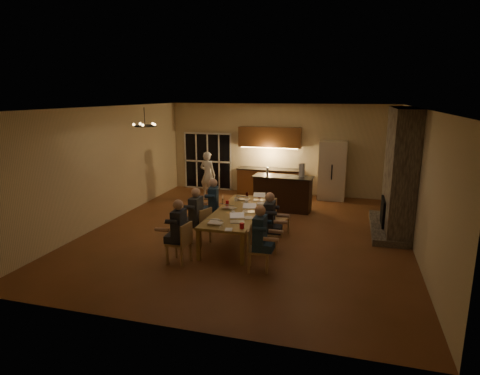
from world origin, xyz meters
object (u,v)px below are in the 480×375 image
Objects in this scene: chair_right_far at (279,218)px; chandelier at (145,126)px; laptop_a at (215,219)px; redcup_far at (260,195)px; dining_table at (239,225)px; can_silver at (232,216)px; person_left_near at (179,231)px; redcup_mid at (227,203)px; chair_right_near at (258,249)px; laptop_d at (249,207)px; laptop_c at (229,204)px; bar_blender at (302,170)px; redcup_near at (242,226)px; plate_near at (248,218)px; can_cola at (247,194)px; bar_bottle at (267,171)px; laptop_b at (237,217)px; laptop_e at (243,196)px; plate_far at (261,204)px; chair_right_mid at (268,233)px; mug_front at (233,213)px; plate_left at (215,220)px; person_right_mid at (269,222)px; mug_back at (236,199)px; chair_left_mid at (200,225)px; standing_person at (208,175)px; chair_left_far at (215,213)px; refrigerator at (332,170)px; person_left_mid at (196,216)px; bar_island at (283,193)px; chair_left_near at (179,243)px; laptop_f at (259,196)px; person_right_near at (260,238)px; mug_mid at (247,203)px; person_left_far at (214,204)px.

chandelier reaches higher than chair_right_far.
redcup_far is at bearing -100.72° from laptop_a.
can_silver is (0.02, -0.65, 0.44)m from dining_table.
person_left_near is 2.07m from redcup_mid.
chair_right_near is 1.69m from laptop_d.
laptop_c is 0.58m from laptop_d.
bar_blender is at bearing -102.16° from laptop_c.
plate_near is at bearing 93.60° from redcup_near.
chandelier reaches higher than chair_right_near.
laptop_c is at bearing -95.46° from can_cola.
person_left_near is at bearing -134.26° from laptop_d.
redcup_far is 1.60m from bar_bottle.
chandelier is 3.35m from laptop_b.
chair_right_far is 1.19m from laptop_e.
chair_right_far is at bearing -11.06° from plate_far.
plate_near is at bearing 75.80° from chair_right_mid.
bar_blender is at bearing 70.47° from mug_front.
can_cola is 1.61m from bar_bottle.
plate_left is at bearing 104.34° from laptop_c.
laptop_b is (-0.63, -0.33, 0.42)m from chair_right_mid.
person_left_near is 1.00× the size of person_right_mid.
mug_back is 1.56m from plate_near.
standing_person reaches higher than chair_left_mid.
redcup_near is at bearing -89.12° from plate_far.
chair_left_far and chair_right_mid have the same top height.
mug_back is 0.83× the size of can_cola.
refrigerator is 20.00× the size of mug_back.
can_cola is (-1.00, 1.95, 0.37)m from chair_right_mid.
person_left_near is 4.31× the size of laptop_c.
person_left_mid is 5.94× the size of plate_left.
person_left_mid is 0.72m from plate_left.
laptop_b is at bearing -92.47° from bar_island.
person_right_mid is 11.50× the size of can_cola.
chair_left_near reaches higher than plate_near.
bar_bottle is at bearing -175.88° from chair_left_mid.
standing_person is at bearing 117.82° from redcup_mid.
laptop_f is at bearing 94.35° from plate_near.
can_cola is 0.52× the size of plate_left.
person_right_mid reaches higher than plate_left.
redcup_near is at bearing 62.47° from person_left_mid.
bar_island is at bearing 65.45° from mug_back.
mug_mid is (-0.85, 2.17, 0.11)m from person_right_near.
refrigerator reaches higher than mug_back.
person_left_far reaches higher than chair_right_mid.
chandelier is at bearing 170.87° from mug_front.
bar_island is at bearing 136.96° from person_left_far.
dining_table is at bearing -42.90° from redcup_mid.
mug_back is at bearing 110.66° from dining_table.
bar_blender reaches higher than mug_front.
laptop_a is at bearing 91.02° from laptop_e.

